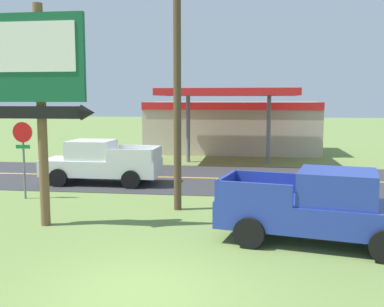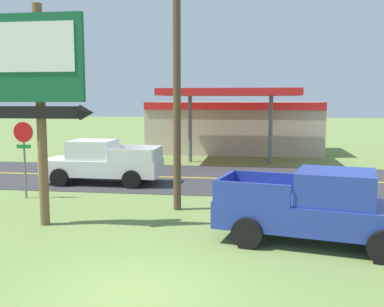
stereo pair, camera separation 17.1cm
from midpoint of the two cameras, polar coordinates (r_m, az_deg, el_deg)
ground_plane at (r=9.38m, az=-6.88°, el=-16.89°), size 180.00×180.00×0.00m
road_asphalt at (r=21.73m, az=2.14°, el=-3.14°), size 140.00×8.00×0.02m
road_centre_line at (r=21.73m, az=2.14°, el=-3.11°), size 126.00×0.20×0.01m
motel_sign at (r=13.89m, az=-18.38°, el=8.98°), size 3.12×0.54×6.51m
stop_sign at (r=18.23m, az=-20.22°, el=0.92°), size 0.80×0.08×2.95m
utility_pole at (r=15.28m, az=-1.61°, el=11.57°), size 1.75×0.26×9.49m
gas_station at (r=32.66m, az=5.55°, el=3.58°), size 12.00×11.50×4.40m
pickup_blue_parked_on_lawn at (r=12.31m, az=16.18°, el=-6.61°), size 5.49×3.03×1.96m
pickup_white_on_road at (r=20.66m, az=-11.16°, el=-1.11°), size 5.20×2.24×1.96m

